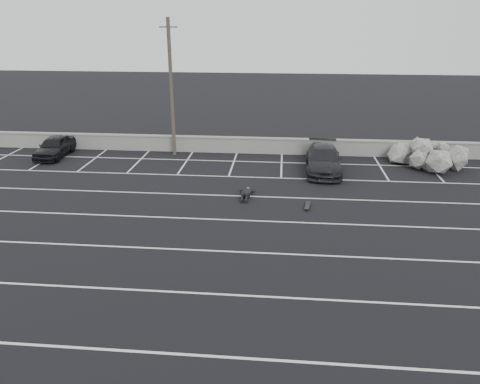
# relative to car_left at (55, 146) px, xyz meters

# --- Properties ---
(ground) EXTENTS (120.00, 120.00, 0.00)m
(ground) POSITION_rel_car_left_xyz_m (10.70, -12.00, -0.67)
(ground) COLOR black
(ground) RESTS_ON ground
(seawall) EXTENTS (50.00, 0.45, 1.06)m
(seawall) POSITION_rel_car_left_xyz_m (10.70, 2.00, -0.12)
(seawall) COLOR gray
(seawall) RESTS_ON ground
(stall_lines) EXTENTS (36.00, 20.05, 0.01)m
(stall_lines) POSITION_rel_car_left_xyz_m (10.62, -7.59, -0.67)
(stall_lines) COLOR silver
(stall_lines) RESTS_ON ground
(car_left) EXTENTS (1.68, 3.98, 1.34)m
(car_left) POSITION_rel_car_left_xyz_m (0.00, 0.00, 0.00)
(car_left) COLOR black
(car_left) RESTS_ON ground
(car_right) EXTENTS (2.17, 5.01, 1.44)m
(car_right) POSITION_rel_car_left_xyz_m (17.15, -1.52, 0.05)
(car_right) COLOR black
(car_right) RESTS_ON ground
(utility_pole) EXTENTS (1.14, 0.23, 8.55)m
(utility_pole) POSITION_rel_car_left_xyz_m (7.62, 1.20, 3.66)
(utility_pole) COLOR #4C4238
(utility_pole) RESTS_ON ground
(trash_bin) EXTENTS (0.67, 0.67, 0.89)m
(trash_bin) POSITION_rel_car_left_xyz_m (16.97, 1.60, -0.22)
(trash_bin) COLOR #28272A
(trash_bin) RESTS_ON ground
(riprap_pile) EXTENTS (4.87, 4.25, 1.56)m
(riprap_pile) POSITION_rel_car_left_xyz_m (23.35, -0.15, -0.08)
(riprap_pile) COLOR #ACA9A1
(riprap_pile) RESTS_ON ground
(person) EXTENTS (1.14, 2.33, 0.45)m
(person) POSITION_rel_car_left_xyz_m (12.97, -5.79, -0.45)
(person) COLOR black
(person) RESTS_ON ground
(skateboard) EXTENTS (0.31, 0.84, 0.10)m
(skateboard) POSITION_rel_car_left_xyz_m (16.00, -7.23, -0.59)
(skateboard) COLOR black
(skateboard) RESTS_ON ground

